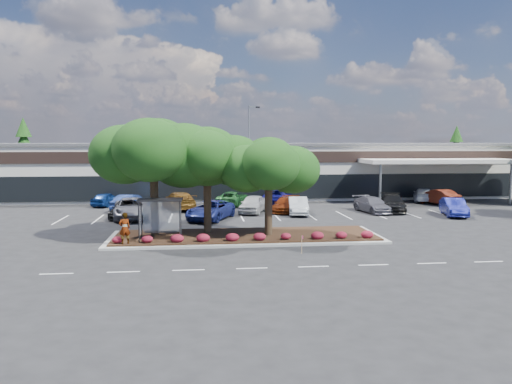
{
  "coord_description": "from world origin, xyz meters",
  "views": [
    {
      "loc": [
        -4.93,
        -28.73,
        6.42
      ],
      "look_at": [
        -0.75,
        8.91,
        2.6
      ],
      "focal_mm": 35.0,
      "sensor_mm": 36.0,
      "label": 1
    }
  ],
  "objects": [
    {
      "name": "car_7",
      "position": [
        12.62,
        15.25,
        0.78
      ],
      "size": [
        3.63,
        5.78,
        1.56
      ],
      "primitive_type": "imported",
      "rotation": [
        0.0,
        0.0,
        -0.29
      ],
      "color": "black",
      "rests_on": "ground"
    },
    {
      "name": "car_8",
      "position": [
        16.89,
        12.02,
        0.77
      ],
      "size": [
        2.82,
        4.94,
        1.54
      ],
      "primitive_type": "imported",
      "rotation": [
        0.0,
        0.0,
        -0.27
      ],
      "color": "navy",
      "rests_on": "ground"
    },
    {
      "name": "bus_shelter",
      "position": [
        -7.5,
        2.95,
        2.31
      ],
      "size": [
        2.75,
        1.55,
        2.59
      ],
      "color": "black",
      "rests_on": "landscape_island"
    },
    {
      "name": "car_16",
      "position": [
        19.25,
        19.78,
        0.79
      ],
      "size": [
        3.11,
        5.08,
        1.58
      ],
      "primitive_type": "imported",
      "rotation": [
        0.0,
        0.0,
        3.47
      ],
      "color": "maroon",
      "rests_on": "ground"
    },
    {
      "name": "island_tree_west",
      "position": [
        -8.0,
        4.5,
        4.21
      ],
      "size": [
        7.2,
        7.2,
        7.89
      ],
      "primitive_type": null,
      "color": "#12390E",
      "rests_on": "landscape_island"
    },
    {
      "name": "lane_markings",
      "position": [
        -0.14,
        10.42,
        0.01
      ],
      "size": [
        33.12,
        20.06,
        0.01
      ],
      "color": "silver",
      "rests_on": "ground"
    },
    {
      "name": "island_tree_mid",
      "position": [
        -4.5,
        5.2,
        3.92
      ],
      "size": [
        6.6,
        6.6,
        7.32
      ],
      "primitive_type": null,
      "color": "#12390E",
      "rests_on": "landscape_island"
    },
    {
      "name": "ground",
      "position": [
        0.0,
        0.0,
        0.0
      ],
      "size": [
        160.0,
        160.0,
        0.0
      ],
      "primitive_type": "plane",
      "color": "black",
      "rests_on": "ground"
    },
    {
      "name": "island_tree_east",
      "position": [
        -0.5,
        3.7,
        3.51
      ],
      "size": [
        5.8,
        5.8,
        6.5
      ],
      "primitive_type": null,
      "color": "#12390E",
      "rests_on": "landscape_island"
    },
    {
      "name": "car_11",
      "position": [
        -7.02,
        18.88,
        0.83
      ],
      "size": [
        3.81,
        6.17,
        1.67
      ],
      "primitive_type": "imported",
      "rotation": [
        0.0,
        0.0,
        3.42
      ],
      "color": "brown",
      "rests_on": "ground"
    },
    {
      "name": "light_pole",
      "position": [
        0.4,
        25.26,
        4.6
      ],
      "size": [
        1.43,
        0.67,
        10.34
      ],
      "rotation": [
        0.0,
        0.0,
        -0.24
      ],
      "color": "#9F9F9A",
      "rests_on": "ground"
    },
    {
      "name": "shrub_row",
      "position": [
        -2.0,
        1.9,
        0.51
      ],
      "size": [
        17.0,
        0.8,
        0.5
      ],
      "primitive_type": null,
      "color": "maroon",
      "rests_on": "landscape_island"
    },
    {
      "name": "car_17",
      "position": [
        18.89,
        22.28,
        0.73
      ],
      "size": [
        3.78,
        5.41,
        1.45
      ],
      "primitive_type": "imported",
      "rotation": [
        0.0,
        0.0,
        2.75
      ],
      "color": "silver",
      "rests_on": "ground"
    },
    {
      "name": "car_1",
      "position": [
        -10.74,
        13.58,
        0.86
      ],
      "size": [
        3.66,
        6.5,
        1.72
      ],
      "primitive_type": "imported",
      "rotation": [
        0.0,
        0.0,
        0.14
      ],
      "color": "slate",
      "rests_on": "ground"
    },
    {
      "name": "car_3",
      "position": [
        -0.29,
        15.82,
        0.81
      ],
      "size": [
        3.3,
        5.09,
        1.61
      ],
      "primitive_type": "imported",
      "rotation": [
        0.0,
        0.0,
        -0.32
      ],
      "color": "#B6B6B6",
      "rests_on": "ground"
    },
    {
      "name": "car_12",
      "position": [
        -1.76,
        21.34,
        0.72
      ],
      "size": [
        3.99,
        5.65,
        1.43
      ],
      "primitive_type": "imported",
      "rotation": [
        0.0,
        0.0,
        2.79
      ],
      "color": "#1F5725",
      "rests_on": "ground"
    },
    {
      "name": "car_2",
      "position": [
        -4.17,
        12.27,
        0.8
      ],
      "size": [
        4.64,
        6.3,
        1.59
      ],
      "primitive_type": "imported",
      "rotation": [
        0.0,
        0.0,
        -0.4
      ],
      "color": "navy",
      "rests_on": "ground"
    },
    {
      "name": "landscape_island",
      "position": [
        -2.0,
        4.0,
        0.12
      ],
      "size": [
        18.0,
        6.0,
        0.26
      ],
      "color": "#9F9F9A",
      "rests_on": "ground"
    },
    {
      "name": "car_6",
      "position": [
        10.63,
        14.9,
        0.71
      ],
      "size": [
        2.81,
        5.15,
        1.41
      ],
      "primitive_type": "imported",
      "rotation": [
        0.0,
        0.0,
        0.18
      ],
      "color": "#5E5D65",
      "rests_on": "ground"
    },
    {
      "name": "person_waiting",
      "position": [
        -9.55,
        1.7,
        1.22
      ],
      "size": [
        0.83,
        0.71,
        1.92
      ],
      "primitive_type": "imported",
      "rotation": [
        0.0,
        0.0,
        3.57
      ],
      "color": "#594C47",
      "rests_on": "landscape_island"
    },
    {
      "name": "car_9",
      "position": [
        -14.42,
        22.2,
        0.69
      ],
      "size": [
        2.69,
        4.33,
        1.37
      ],
      "primitive_type": "imported",
      "rotation": [
        0.0,
        0.0,
        2.86
      ],
      "color": "navy",
      "rests_on": "ground"
    },
    {
      "name": "car_5",
      "position": [
        2.77,
        15.99,
        0.68
      ],
      "size": [
        3.61,
        5.08,
        1.37
      ],
      "primitive_type": "imported",
      "rotation": [
        0.0,
        0.0,
        -0.4
      ],
      "color": "#692409",
      "rests_on": "ground"
    },
    {
      "name": "retail_store",
      "position": [
        0.06,
        33.91,
        3.15
      ],
      "size": [
        80.4,
        25.2,
        6.25
      ],
      "color": "beige",
      "rests_on": "ground"
    },
    {
      "name": "car_4",
      "position": [
        3.61,
        14.41,
        0.77
      ],
      "size": [
        2.22,
        4.83,
        1.53
      ],
      "primitive_type": "imported",
      "rotation": [
        0.0,
        0.0,
        -0.13
      ],
      "color": "#9FA6AA",
      "rests_on": "ground"
    },
    {
      "name": "conifer_north_west",
      "position": [
        -30.0,
        46.0,
        5.0
      ],
      "size": [
        4.4,
        4.4,
        10.0
      ],
      "primitive_type": "cone",
      "color": "#12390E",
      "rests_on": "ground"
    },
    {
      "name": "conifer_north_east",
      "position": [
        34.0,
        44.0,
        4.5
      ],
      "size": [
        3.96,
        3.96,
        9.0
      ],
      "primitive_type": "cone",
      "color": "#12390E",
      "rests_on": "ground"
    },
    {
      "name": "car_13",
      "position": [
        2.82,
        21.39,
        0.84
      ],
      "size": [
        4.0,
        6.5,
        1.68
      ],
      "primitive_type": "imported",
      "rotation": [
        0.0,
        0.0,
        2.93
      ],
      "color": "navy",
      "rests_on": "ground"
    },
    {
      "name": "car_0",
      "position": [
        -11.34,
        14.18,
        0.71
      ],
      "size": [
        2.39,
        5.05,
        1.42
      ],
      "primitive_type": "imported",
      "rotation": [
        0.0,
        0.0,
        -0.08
      ],
      "color": "black",
      "rests_on": "ground"
    },
    {
      "name": "car_10",
      "position": [
        -11.49,
        18.32,
        0.78
      ],
      "size": [
        3.19,
        4.98,
        1.55
      ],
      "primitive_type": "imported",
      "rotation": [
        0.0,
        0.0,
        2.78
      ],
      "color": "navy",
      "rests_on": "ground"
    },
    {
      "name": "survey_stake",
      "position": [
        0.81,
        -1.0,
        0.67
      ],
      "size": [
        0.08,
        0.14,
        1.05
      ],
      "color": "tan",
      "rests_on": "ground"
    }
  ]
}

